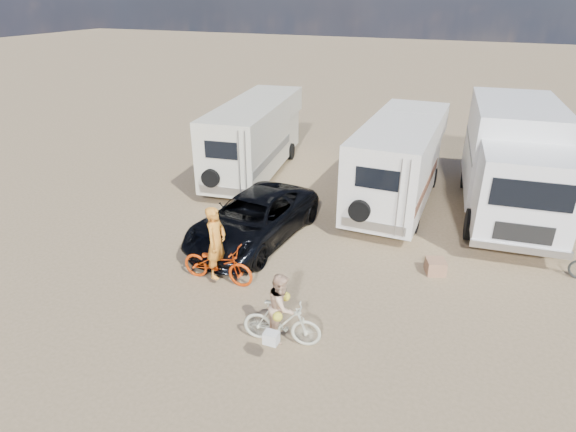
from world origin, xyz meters
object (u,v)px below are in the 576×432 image
at_px(rv_left, 255,139).
at_px(cooler, 372,220).
at_px(box_truck, 513,165).
at_px(crate, 435,267).
at_px(bike_woman, 282,323).
at_px(rv_main, 399,164).
at_px(dark_suv, 253,219).
at_px(bike_man, 218,264).
at_px(rider_woman, 282,313).
at_px(rider_man, 217,249).

bearing_deg(rv_left, cooler, -36.47).
bearing_deg(box_truck, crate, -114.88).
bearing_deg(box_truck, bike_woman, -121.67).
xyz_separation_m(rv_main, bike_woman, (-0.81, -8.26, -0.94)).
bearing_deg(dark_suv, crate, 6.94).
bearing_deg(bike_woman, dark_suv, 23.84).
distance_m(bike_man, rider_woman, 2.88).
bearing_deg(cooler, dark_suv, -129.13).
height_order(rider_man, crate, rider_man).
height_order(bike_man, bike_woman, bike_man).
bearing_deg(crate, bike_man, -153.82).
bearing_deg(bike_man, cooler, -34.02).
xyz_separation_m(dark_suv, cooler, (3.06, 2.14, -0.44)).
xyz_separation_m(bike_man, cooler, (2.91, 4.51, -0.27)).
relative_size(rv_main, box_truck, 0.95).
xyz_separation_m(rv_left, box_truck, (9.29, -0.43, 0.31)).
bearing_deg(dark_suv, rv_main, 57.66).
xyz_separation_m(rider_man, rider_woman, (2.41, -1.55, -0.20)).
height_order(bike_woman, rider_man, rider_man).
bearing_deg(dark_suv, bike_woman, -51.16).
bearing_deg(box_truck, bike_man, -138.65).
bearing_deg(crate, rider_woman, -123.32).
height_order(rider_man, cooler, rider_man).
height_order(dark_suv, rider_woman, rider_woman).
bearing_deg(dark_suv, rider_woman, -51.16).
distance_m(rv_left, bike_woman, 10.40).
bearing_deg(rider_man, rider_woman, -123.95).
height_order(box_truck, bike_man, box_truck).
height_order(rv_main, bike_woman, rv_main).
relative_size(dark_suv, rider_woman, 3.29).
bearing_deg(bike_man, bike_woman, -123.95).
bearing_deg(bike_woman, rider_man, 47.85).
distance_m(rv_left, dark_suv, 5.74).
xyz_separation_m(rider_man, crate, (5.07, 2.49, -0.75)).
relative_size(rv_main, dark_suv, 1.38).
bearing_deg(rider_woman, rider_man, 47.85).
bearing_deg(box_truck, rider_woman, -121.67).
relative_size(box_truck, bike_woman, 4.27).
bearing_deg(rider_woman, crate, -42.76).
relative_size(rider_man, crate, 3.94).
bearing_deg(rv_main, rider_man, -115.05).
xyz_separation_m(box_truck, cooler, (-3.81, -2.58, -1.50)).
relative_size(bike_man, rider_woman, 1.29).
bearing_deg(rv_main, bike_man, -115.05).
distance_m(box_truck, crate, 5.12).
distance_m(box_truck, rider_woman, 9.71).
height_order(rv_left, rider_woman, rv_left).
relative_size(rv_main, rider_woman, 4.53).
xyz_separation_m(dark_suv, rider_man, (0.16, -2.37, 0.26)).
height_order(rv_main, rider_woman, rv_main).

